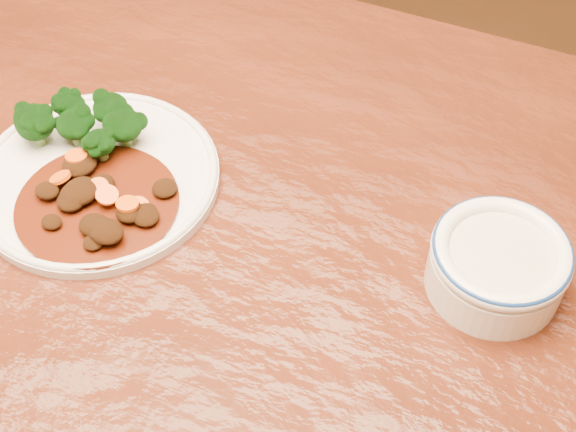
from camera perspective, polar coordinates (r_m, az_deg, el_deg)
The scene contains 5 objects.
dining_table at distance 0.90m, azimuth -9.25°, elevation -3.70°, with size 1.57×1.03×0.75m.
dinner_plate at distance 0.88m, azimuth -13.41°, elevation 2.76°, with size 0.26×0.26×0.02m.
broccoli_florets at distance 0.90m, azimuth -14.84°, elevation 6.49°, with size 0.13×0.10×0.05m.
mince_stew at distance 0.84m, azimuth -13.38°, elevation 0.98°, with size 0.17×0.17×0.02m.
dip_bowl at distance 0.78m, azimuth 14.70°, elevation -3.28°, with size 0.13×0.13×0.06m.
Camera 1 is at (0.38, -0.39, 1.38)m, focal length 50.00 mm.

